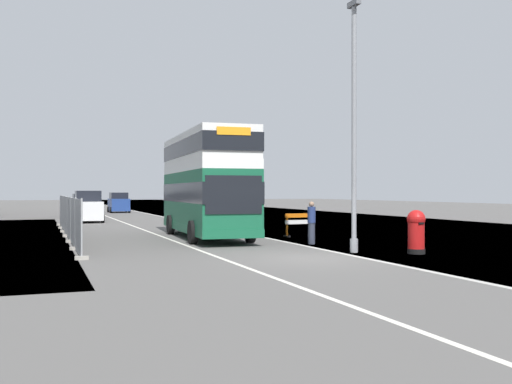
{
  "coord_description": "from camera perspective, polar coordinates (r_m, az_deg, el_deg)",
  "views": [
    {
      "loc": [
        -8.48,
        -17.63,
        2.23
      ],
      "look_at": [
        0.37,
        6.25,
        2.2
      ],
      "focal_mm": 41.19,
      "sensor_mm": 36.0,
      "label": 1
    }
  ],
  "objects": [
    {
      "name": "double_decker_bus",
      "position": [
        28.19,
        -4.87,
        0.87
      ],
      "size": [
        3.19,
        10.31,
        4.94
      ],
      "color": "#145638",
      "rests_on": "ground"
    },
    {
      "name": "ground",
      "position": [
        20.07,
        6.48,
        -6.45
      ],
      "size": [
        140.0,
        280.0,
        0.1
      ],
      "color": "#565451"
    },
    {
      "name": "roadworks_barrier",
      "position": [
        28.94,
        4.2,
        -2.95
      ],
      "size": [
        1.54,
        0.59,
        1.14
      ],
      "color": "orange",
      "rests_on": "ground"
    },
    {
      "name": "red_pillar_postbox",
      "position": [
        21.74,
        15.3,
        -3.56
      ],
      "size": [
        0.65,
        0.65,
        1.57
      ],
      "color": "black",
      "rests_on": "ground"
    },
    {
      "name": "car_oncoming_near",
      "position": [
        44.0,
        -16.01,
        -1.46
      ],
      "size": [
        2.05,
        3.96,
        2.27
      ],
      "color": "silver",
      "rests_on": "ground"
    },
    {
      "name": "lamppost_foreground",
      "position": [
        21.76,
        9.5,
        5.65
      ],
      "size": [
        0.29,
        0.7,
        9.17
      ],
      "color": "gray",
      "rests_on": "ground"
    },
    {
      "name": "car_receding_mid",
      "position": [
        53.69,
        -16.44,
        -1.3
      ],
      "size": [
        2.04,
        4.6,
        2.02
      ],
      "color": "black",
      "rests_on": "ground"
    },
    {
      "name": "car_receding_far",
      "position": [
        63.33,
        -13.19,
        -1.05
      ],
      "size": [
        2.07,
        3.82,
        2.1
      ],
      "color": "navy",
      "rests_on": "ground"
    },
    {
      "name": "pedestrian_at_kerb",
      "position": [
        24.85,
        5.41,
        -2.98
      ],
      "size": [
        0.34,
        0.34,
        1.8
      ],
      "color": "#2D3342",
      "rests_on": "ground"
    },
    {
      "name": "construction_site_fence",
      "position": [
        30.12,
        -17.85,
        -2.35
      ],
      "size": [
        0.44,
        20.6,
        2.01
      ],
      "color": "#A8AAAD",
      "rests_on": "ground"
    }
  ]
}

